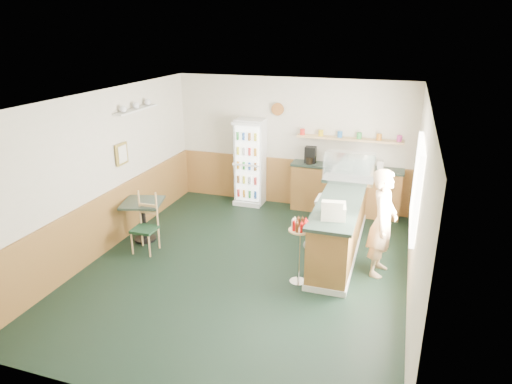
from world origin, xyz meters
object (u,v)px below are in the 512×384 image
at_px(condiment_stand, 299,240).
at_px(cafe_chair, 146,221).
at_px(cafe_table, 143,213).
at_px(display_case, 349,168).
at_px(drinks_fridge, 250,162).
at_px(cash_register, 333,211).
at_px(shopkeeper, 383,223).

height_order(condiment_stand, cafe_chair, cafe_chair).
height_order(condiment_stand, cafe_table, condiment_stand).
height_order(display_case, cafe_chair, display_case).
bearing_deg(cafe_table, condiment_stand, -10.78).
xyz_separation_m(drinks_fridge, cafe_table, (-1.21, -2.36, -0.40)).
height_order(cash_register, shopkeeper, shopkeeper).
bearing_deg(display_case, cafe_table, -156.74).
bearing_deg(cafe_chair, cafe_table, 127.94).
distance_m(drinks_fridge, condiment_stand, 3.42).
xyz_separation_m(drinks_fridge, condiment_stand, (1.76, -2.92, -0.22)).
xyz_separation_m(drinks_fridge, cash_register, (2.19, -2.64, 0.19)).
relative_size(cash_register, condiment_stand, 0.36).
bearing_deg(cafe_chair, shopkeeper, 4.98).
bearing_deg(cash_register, cafe_table, 166.59).
distance_m(display_case, cafe_table, 3.77).
height_order(display_case, shopkeeper, shopkeeper).
bearing_deg(drinks_fridge, cafe_chair, -109.93).
height_order(shopkeeper, condiment_stand, shopkeeper).
height_order(drinks_fridge, cafe_table, drinks_fridge).
bearing_deg(cafe_table, cash_register, -4.67).
bearing_deg(cash_register, condiment_stand, -155.09).
xyz_separation_m(drinks_fridge, display_case, (2.19, -0.90, 0.34)).
relative_size(condiment_stand, cafe_chair, 0.99).
bearing_deg(cafe_table, display_case, 23.26).
relative_size(drinks_fridge, cash_register, 4.99).
bearing_deg(cafe_chair, cash_register, -0.79).
distance_m(shopkeeper, cafe_chair, 3.89).
bearing_deg(display_case, shopkeeper, -62.49).
bearing_deg(condiment_stand, drinks_fridge, 121.01).
relative_size(display_case, cafe_table, 1.08).
distance_m(cash_register, shopkeeper, 0.85).
height_order(cafe_table, cafe_chair, cafe_chair).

